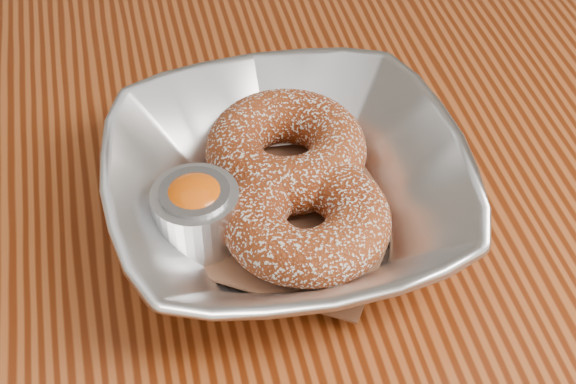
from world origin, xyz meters
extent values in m
cube|color=maroon|center=(0.00, 0.00, 0.73)|extent=(1.20, 0.80, 0.04)
imported|color=silver|center=(-0.01, -0.06, 0.78)|extent=(0.24, 0.24, 0.06)
cube|color=brown|center=(-0.01, -0.06, 0.76)|extent=(0.20, 0.20, 0.00)
torus|color=maroon|center=(0.00, -0.02, 0.78)|extent=(0.15, 0.15, 0.04)
torus|color=maroon|center=(-0.01, -0.09, 0.78)|extent=(0.12, 0.12, 0.04)
torus|color=maroon|center=(0.00, -0.09, 0.78)|extent=(0.12, 0.12, 0.04)
cylinder|color=silver|center=(-0.07, -0.07, 0.78)|extent=(0.06, 0.06, 0.04)
cylinder|color=gray|center=(-0.07, -0.07, 0.78)|extent=(0.05, 0.05, 0.04)
ellipsoid|color=#F85807|center=(-0.07, -0.07, 0.79)|extent=(0.04, 0.04, 0.03)
camera|label=1|loc=(-0.10, -0.47, 1.20)|focal=55.00mm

